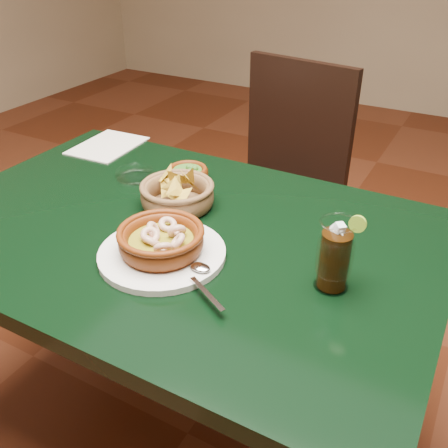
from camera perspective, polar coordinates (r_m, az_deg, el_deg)
The scene contains 9 objects.
ground at distance 1.68m, azimuth -4.19°, elevation -22.75°, with size 7.00×7.00×0.00m, color #471C0C.
dining_table at distance 1.22m, azimuth -5.35°, elevation -4.34°, with size 1.20×0.80×0.75m.
dining_chair at distance 1.84m, azimuth 5.97°, elevation 4.23°, with size 0.51×0.51×0.96m.
shrimp_plate at distance 1.05m, azimuth -7.14°, elevation -2.25°, with size 0.34×0.27×0.08m.
chip_basket at distance 1.23m, azimuth -5.36°, elevation 3.38°, with size 0.21×0.21×0.13m.
guacamole_ramekin at distance 1.37m, azimuth -4.16°, elevation 5.81°, with size 0.13×0.13×0.04m.
cola_drink at distance 0.96m, azimuth 12.56°, elevation -3.54°, with size 0.14×0.14×0.17m.
glass_ashtray at distance 1.40m, azimuth -10.17°, elevation 5.65°, with size 0.11×0.11×0.03m.
paper_menu at distance 1.63m, azimuth -13.16°, elevation 8.71°, with size 0.18×0.24×0.00m.
Camera 1 is at (0.57, -0.81, 1.35)m, focal length 40.00 mm.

